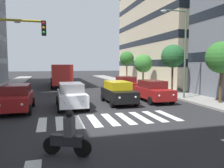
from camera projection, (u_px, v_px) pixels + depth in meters
name	position (u px, v px, depth m)	size (l,w,h in m)	color
ground_plane	(110.00, 119.00, 12.23)	(180.00, 180.00, 0.00)	#262628
building_left_block_0	(174.00, 13.00, 35.50)	(11.81, 21.51, 22.47)	beige
crosswalk_markings	(110.00, 119.00, 12.23)	(7.65, 2.80, 0.01)	silver
car_0	(153.00, 91.00, 18.08)	(2.02, 4.44, 1.72)	maroon
car_1	(118.00, 92.00, 17.11)	(2.02, 4.44, 1.72)	black
car_2	(71.00, 95.00, 15.47)	(2.02, 4.44, 1.72)	silver
car_3	(17.00, 98.00, 14.35)	(2.02, 4.44, 1.72)	maroon
car_row2_0	(126.00, 84.00, 23.89)	(2.02, 4.44, 1.72)	maroon
bus_behind_traffic	(61.00, 73.00, 30.92)	(2.78, 10.50, 3.00)	red
motorcycle_with_rider	(68.00, 137.00, 7.32)	(1.56, 0.87, 1.57)	black
street_lamp_left	(182.00, 45.00, 18.67)	(2.45, 0.28, 7.47)	#4C6B56
street_tree_0	(222.00, 58.00, 16.37)	(2.38, 2.38, 4.60)	#513823
street_tree_1	(173.00, 56.00, 21.92)	(2.30, 2.30, 4.85)	#513823
street_tree_2	(143.00, 64.00, 28.94)	(2.39, 2.39, 4.20)	#513823
street_tree_3	(127.00, 59.00, 35.62)	(2.28, 2.28, 4.98)	#513823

